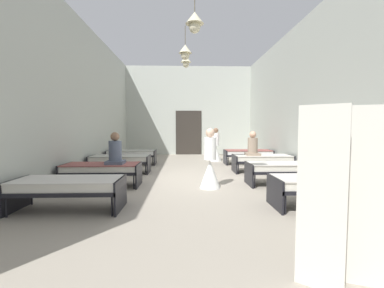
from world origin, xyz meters
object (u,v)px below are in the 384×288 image
Objects in this scene: bed_right_row_2 at (262,159)px; privacy_screen at (365,198)px; patient_seated_primary at (115,152)px; patient_seated_secondary at (253,146)px; bed_right_row_3 at (248,153)px; bed_right_row_1 at (284,168)px; nurse_mid_aisle at (210,167)px; bed_left_row_3 at (132,154)px; bed_left_row_1 at (102,169)px; bed_left_row_0 at (69,186)px; nurse_near_aisle at (216,149)px; bed_right_row_0 at (324,184)px; bed_left_row_2 at (120,160)px.

bed_right_row_2 is 6.26m from privacy_screen.
patient_seated_secondary is at bearing 24.72° from patient_seated_primary.
bed_right_row_3 is 2.38× the size of patient_seated_secondary.
bed_right_row_1 is 1.28× the size of nurse_mid_aisle.
bed_right_row_1 and bed_left_row_3 have the same top height.
bed_left_row_1 is at bearing -90.00° from bed_left_row_3.
bed_left_row_0 is 1.00× the size of bed_right_row_1.
bed_left_row_0 is 1.00× the size of bed_right_row_3.
bed_right_row_2 and bed_right_row_3 have the same top height.
nurse_near_aisle is at bearing 62.21° from bed_left_row_0.
nurse_near_aisle is 9.00m from privacy_screen.
patient_seated_secondary is at bearing 95.39° from bed_right_row_0.
bed_left_row_3 is 3.61m from nurse_near_aisle.
bed_right_row_1 is at bearing -125.16° from nurse_near_aisle.
bed_left_row_0 is 6.04m from bed_right_row_2.
bed_left_row_1 and bed_right_row_3 have the same top height.
bed_right_row_3 is 1.28× the size of nurse_near_aisle.
patient_seated_primary is (0.35, -0.03, 0.43)m from bed_left_row_1.
bed_right_row_0 and bed_right_row_2 have the same top height.
bed_left_row_0 and bed_left_row_2 have the same top height.
bed_right_row_2 is 1.00× the size of bed_right_row_3.
privacy_screen is (-0.95, -2.37, 0.41)m from bed_right_row_0.
bed_left_row_2 is 4.69m from bed_right_row_2.
bed_right_row_3 is 1.28× the size of nurse_mid_aisle.
patient_seated_secondary is (3.99, 1.84, 0.00)m from patient_seated_primary.
bed_right_row_0 is at bearing 89.85° from privacy_screen.
privacy_screen is at bearing -58.79° from bed_left_row_2.
bed_right_row_0 is at bearing -129.17° from nurse_near_aisle.
bed_right_row_0 and bed_left_row_3 have the same top height.
nurse_near_aisle is (-1.20, 0.92, 0.09)m from bed_right_row_3.
bed_left_row_0 is at bearing -27.65° from nurse_mid_aisle.
privacy_screen is at bearing 45.98° from nurse_mid_aisle.
bed_left_row_3 is 2.38× the size of patient_seated_secondary.
nurse_near_aisle is (-1.20, 2.82, 0.09)m from bed_right_row_2.
bed_left_row_1 is at bearing 175.86° from patient_seated_primary.
bed_left_row_3 is at bearing 90.00° from bed_left_row_0.
bed_left_row_1 is 6.04m from bed_right_row_3.
bed_left_row_3 is at bearing 129.45° from bed_right_row_0.
patient_seated_primary is (0.35, -3.83, 0.43)m from bed_left_row_3.
bed_left_row_2 is 1.28× the size of nurse_mid_aisle.
patient_seated_primary is 1.00× the size of patient_seated_secondary.
bed_right_row_3 is 1.12× the size of privacy_screen.
bed_left_row_0 is at bearing -157.95° from bed_right_row_1.
privacy_screen is at bearing -102.54° from bed_right_row_1.
nurse_near_aisle is at bearing 104.30° from bed_right_row_1.
nurse_near_aisle is (-1.20, 4.72, 0.09)m from bed_right_row_1.
patient_seated_primary reaches higher than bed_left_row_1.
bed_right_row_2 is at bearing 90.00° from bed_right_row_0.
patient_seated_primary is (-4.34, -0.03, 0.43)m from bed_right_row_1.
bed_left_row_2 is 2.38× the size of patient_seated_primary.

